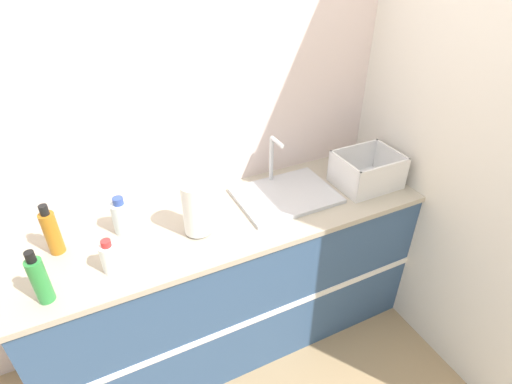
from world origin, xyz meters
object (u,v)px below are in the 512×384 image
object	(u,v)px
bottle_green	(40,279)
bottle_clear	(122,217)
bottle_amber	(52,232)
bottle_white_spray	(110,257)
dish_rack	(367,173)
paper_towel_roll	(196,209)
sink	(285,193)

from	to	relation	value
bottle_green	bottle_clear	bearing A→B (deg)	40.75
bottle_amber	bottle_white_spray	bearing A→B (deg)	-48.30
bottle_green	bottle_amber	bearing A→B (deg)	78.74
bottle_clear	bottle_white_spray	xyz separation A→B (m)	(-0.09, -0.24, -0.01)
bottle_green	bottle_amber	xyz separation A→B (m)	(0.06, 0.28, 0.00)
dish_rack	bottle_green	xyz separation A→B (m)	(-1.64, -0.13, 0.04)
paper_towel_roll	dish_rack	distance (m)	0.98
bottle_clear	bottle_white_spray	world-z (taller)	bottle_clear
bottle_clear	paper_towel_roll	bearing A→B (deg)	-27.55
bottle_white_spray	bottle_amber	distance (m)	0.30
paper_towel_roll	bottle_amber	xyz separation A→B (m)	(-0.60, 0.14, -0.02)
paper_towel_roll	bottle_clear	size ratio (longest dim) A/B	1.41
sink	dish_rack	bearing A→B (deg)	-10.87
bottle_white_spray	paper_towel_roll	bearing A→B (deg)	11.12
paper_towel_roll	bottle_amber	bearing A→B (deg)	166.73
bottle_green	dish_rack	bearing A→B (deg)	4.60
sink	bottle_amber	world-z (taller)	sink
dish_rack	bottle_clear	size ratio (longest dim) A/B	1.79
paper_towel_roll	dish_rack	world-z (taller)	paper_towel_roll
sink	paper_towel_roll	bearing A→B (deg)	-170.73
bottle_clear	bottle_green	size ratio (longest dim) A/B	0.77
dish_rack	bottle_white_spray	bearing A→B (deg)	-176.90
bottle_clear	sink	bearing A→B (deg)	-5.43
bottle_white_spray	bottle_clear	bearing A→B (deg)	68.83
paper_towel_roll	bottle_amber	size ratio (longest dim) A/B	1.06
sink	bottle_white_spray	bearing A→B (deg)	-169.91
bottle_clear	bottle_white_spray	bearing A→B (deg)	-111.17
sink	paper_towel_roll	world-z (taller)	sink
bottle_amber	dish_rack	bearing A→B (deg)	-5.32
bottle_white_spray	bottle_green	bearing A→B (deg)	-167.36
paper_towel_roll	bottle_clear	bearing A→B (deg)	152.45
dish_rack	bottle_amber	xyz separation A→B (m)	(-1.58, 0.15, 0.04)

